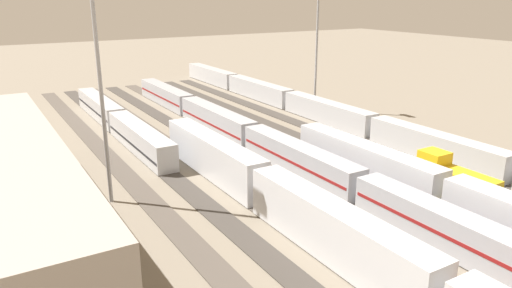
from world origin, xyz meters
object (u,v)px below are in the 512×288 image
light_mast_0 (317,28)px  train_on_track_6 (333,231)px  train_on_track_7 (118,121)px  train_on_track_0 (369,125)px  train_on_track_3 (446,197)px  light_mast_1 (97,54)px  train_on_track_2 (452,182)px  train_on_track_4 (298,159)px

light_mast_0 → train_on_track_6: bearing=144.0°
train_on_track_7 → train_on_track_0: train_on_track_0 is taller
train_on_track_7 → train_on_track_3: bearing=-158.6°
train_on_track_0 → light_mast_1: (-4.29, 43.77, 14.69)m
train_on_track_2 → train_on_track_4: size_ratio=0.08×
train_on_track_7 → train_on_track_0: size_ratio=0.34×
train_on_track_2 → train_on_track_3: 5.89m
train_on_track_6 → light_mast_0: 59.23m
light_mast_1 → train_on_track_6: bearing=-148.8°
train_on_track_0 → light_mast_0: (19.60, -3.86, 14.32)m
train_on_track_6 → light_mast_1: 30.09m
train_on_track_6 → train_on_track_7: train_on_track_6 is taller
light_mast_0 → train_on_track_4: bearing=139.0°
light_mast_0 → train_on_track_2: bearing=162.4°
train_on_track_0 → train_on_track_7: bearing=55.7°
light_mast_0 → light_mast_1: size_ratio=0.97×
train_on_track_6 → train_on_track_0: train_on_track_6 is taller
train_on_track_4 → light_mast_1: (3.58, 23.77, 14.74)m
train_on_track_6 → train_on_track_3: 15.00m
train_on_track_6 → train_on_track_3: size_ratio=1.51×
train_on_track_4 → train_on_track_6: bearing=152.4°
light_mast_0 → train_on_track_0: bearing=168.9°
train_on_track_2 → train_on_track_3: bearing=121.6°
train_on_track_7 → light_mast_1: light_mast_1 is taller
train_on_track_0 → light_mast_1: light_mast_1 is taller
train_on_track_6 → train_on_track_4: (19.14, -10.00, -0.61)m
train_on_track_4 → light_mast_0: light_mast_0 is taller
train_on_track_2 → train_on_track_0: train_on_track_2 is taller
train_on_track_6 → light_mast_0: size_ratio=2.80×
train_on_track_0 → train_on_track_6: bearing=132.0°
train_on_track_4 → train_on_track_0: size_ratio=0.86×
light_mast_0 → train_on_track_7: bearing=83.7°
train_on_track_0 → train_on_track_3: bearing=151.0°
train_on_track_3 → train_on_track_0: bearing=-29.0°
train_on_track_4 → train_on_track_0: bearing=-68.5°
train_on_track_3 → train_on_track_4: size_ratio=0.39×
train_on_track_4 → light_mast_1: bearing=81.4°
train_on_track_6 → train_on_track_3: same height
train_on_track_6 → train_on_track_3: bearing=-90.1°
train_on_track_7 → light_mast_0: light_mast_0 is taller
train_on_track_6 → light_mast_1: size_ratio=2.73×
train_on_track_4 → train_on_track_2: bearing=-148.1°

